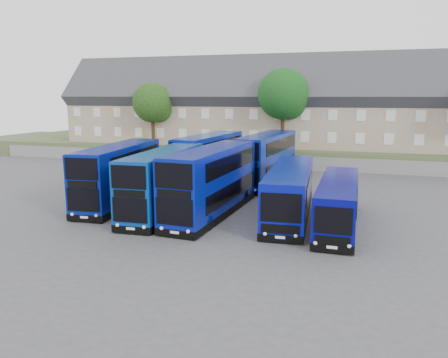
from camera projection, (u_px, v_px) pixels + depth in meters
ground at (182, 228)px, 27.19m from camera, size 120.00×120.00×0.00m
retaining_wall at (262, 161)px, 49.61m from camera, size 70.00×0.40×1.50m
earth_bank at (277, 149)px, 58.96m from camera, size 80.00×20.00×2.00m
terrace_row at (249, 108)px, 55.01m from camera, size 48.00×10.40×11.20m
dd_front_left at (119, 175)px, 33.07m from camera, size 3.62×11.28×4.41m
dd_front_mid at (164, 183)px, 30.50m from camera, size 3.03×10.97×4.32m
dd_front_right at (212, 183)px, 29.88m from camera, size 3.38×11.64×4.57m
dd_rear_left at (209, 159)px, 41.31m from camera, size 3.62×11.39×4.45m
dd_rear_right at (266, 160)px, 40.63m from camera, size 3.82×11.71×4.57m
coach_east_a at (290, 192)px, 29.70m from camera, size 3.35×12.40×3.35m
coach_east_b at (338, 204)px, 27.33m from camera, size 2.32×10.76×2.93m
tree_west at (154, 104)px, 53.41m from camera, size 4.80×4.80×7.65m
tree_mid at (285, 96)px, 49.12m from camera, size 5.76×5.76×9.18m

